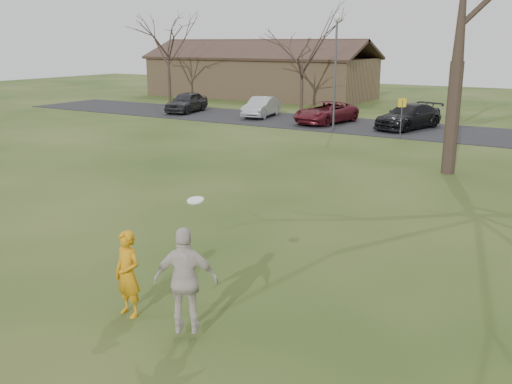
# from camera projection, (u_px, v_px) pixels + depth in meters

# --- Properties ---
(ground) EXTENTS (120.00, 120.00, 0.00)m
(ground) POSITION_uv_depth(u_px,v_px,m) (142.00, 321.00, 10.10)
(ground) COLOR #1E380F
(ground) RESTS_ON ground
(parking_strip) EXTENTS (62.00, 6.50, 0.04)m
(parking_strip) POSITION_uv_depth(u_px,v_px,m) (452.00, 133.00, 30.80)
(parking_strip) COLOR black
(parking_strip) RESTS_ON ground
(player_defender) EXTENTS (0.64, 0.47, 1.62)m
(player_defender) POSITION_uv_depth(u_px,v_px,m) (128.00, 274.00, 10.14)
(player_defender) COLOR orange
(player_defender) RESTS_ON ground
(car_0) EXTENTS (2.42, 4.43, 1.43)m
(car_0) POSITION_uv_depth(u_px,v_px,m) (187.00, 102.00, 39.74)
(car_0) COLOR #27282A
(car_0) RESTS_ON parking_strip
(car_1) EXTENTS (2.00, 4.15, 1.31)m
(car_1) POSITION_uv_depth(u_px,v_px,m) (261.00, 107.00, 37.27)
(car_1) COLOR #A4A5AA
(car_1) RESTS_ON parking_strip
(car_2) EXTENTS (3.00, 5.03, 1.31)m
(car_2) POSITION_uv_depth(u_px,v_px,m) (326.00, 112.00, 34.39)
(car_2) COLOR maroon
(car_2) RESTS_ON parking_strip
(car_3) EXTENTS (3.27, 5.18, 1.40)m
(car_3) POSITION_uv_depth(u_px,v_px,m) (409.00, 116.00, 32.18)
(car_3) COLOR black
(car_3) RESTS_ON parking_strip
(catching_play) EXTENTS (1.16, 0.91, 2.33)m
(catching_play) POSITION_uv_depth(u_px,v_px,m) (186.00, 281.00, 9.22)
(catching_play) COLOR beige
(catching_play) RESTS_ON ground
(building) EXTENTS (20.60, 8.50, 5.14)m
(building) POSITION_uv_depth(u_px,v_px,m) (260.00, 75.00, 51.01)
(building) COLOR #8C6D4C
(building) RESTS_ON ground
(lamp_post) EXTENTS (0.34, 0.34, 6.27)m
(lamp_post) POSITION_uv_depth(u_px,v_px,m) (336.00, 59.00, 30.69)
(lamp_post) COLOR #47474C
(lamp_post) RESTS_ON ground
(sign_yellow) EXTENTS (0.35, 0.35, 2.08)m
(sign_yellow) POSITION_uv_depth(u_px,v_px,m) (402.00, 110.00, 28.94)
(sign_yellow) COLOR #47474C
(sign_yellow) RESTS_ON ground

